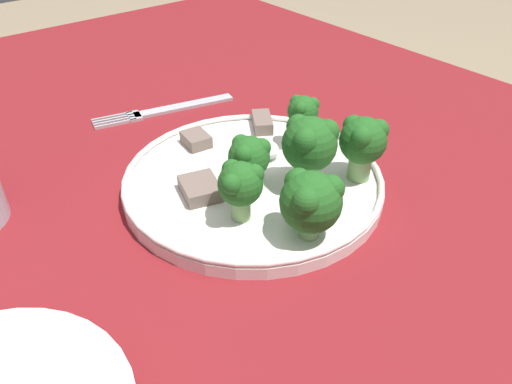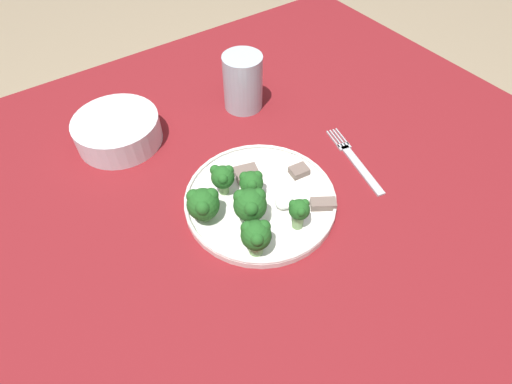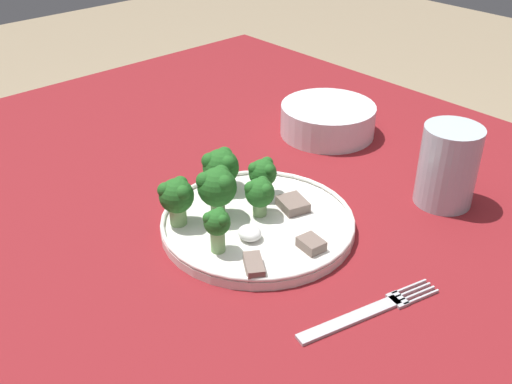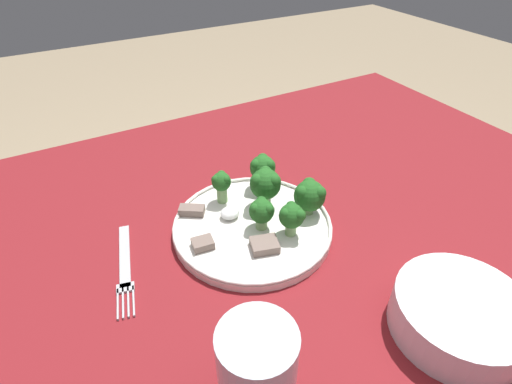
# 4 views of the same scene
# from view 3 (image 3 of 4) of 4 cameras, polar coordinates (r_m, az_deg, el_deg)

# --- Properties ---
(table) EXTENTS (1.29, 1.00, 0.78)m
(table) POSITION_cam_3_polar(r_m,az_deg,el_deg) (0.89, 2.13, -6.68)
(table) COLOR maroon
(table) RESTS_ON ground_plane
(dinner_plate) EXTENTS (0.25, 0.25, 0.02)m
(dinner_plate) POSITION_cam_3_polar(r_m,az_deg,el_deg) (0.78, 0.16, -2.93)
(dinner_plate) COLOR white
(dinner_plate) RESTS_ON table
(fork) EXTENTS (0.06, 0.18, 0.00)m
(fork) POSITION_cam_3_polar(r_m,az_deg,el_deg) (0.67, 10.64, -11.16)
(fork) COLOR #B2B2B7
(fork) RESTS_ON table
(cream_bowl) EXTENTS (0.16, 0.16, 0.05)m
(cream_bowl) POSITION_cam_3_polar(r_m,az_deg,el_deg) (1.03, 6.84, 6.79)
(cream_bowl) COLOR silver
(cream_bowl) RESTS_ON table
(drinking_glass) EXTENTS (0.08, 0.08, 0.11)m
(drinking_glass) POSITION_cam_3_polar(r_m,az_deg,el_deg) (0.86, 17.75, 2.01)
(drinking_glass) COLOR #B2C1CC
(drinking_glass) RESTS_ON table
(broccoli_floret_near_rim_left) EXTENTS (0.03, 0.03, 0.06)m
(broccoli_floret_near_rim_left) POSITION_cam_3_polar(r_m,az_deg,el_deg) (0.71, -3.72, -3.12)
(broccoli_floret_near_rim_left) COLOR #7FA866
(broccoli_floret_near_rim_left) RESTS_ON dinner_plate
(broccoli_floret_center_left) EXTENTS (0.05, 0.05, 0.07)m
(broccoli_floret_center_left) POSITION_cam_3_polar(r_m,az_deg,el_deg) (0.77, -3.73, 0.51)
(broccoli_floret_center_left) COLOR #7FA866
(broccoli_floret_center_left) RESTS_ON dinner_plate
(broccoli_floret_back_left) EXTENTS (0.04, 0.04, 0.06)m
(broccoli_floret_back_left) POSITION_cam_3_polar(r_m,az_deg,el_deg) (0.81, 0.64, 1.79)
(broccoli_floret_back_left) COLOR #7FA866
(broccoli_floret_back_left) RESTS_ON dinner_plate
(broccoli_floret_front_left) EXTENTS (0.04, 0.04, 0.05)m
(broccoli_floret_front_left) POSITION_cam_3_polar(r_m,az_deg,el_deg) (0.78, 0.36, -0.08)
(broccoli_floret_front_left) COLOR #7FA866
(broccoli_floret_front_left) RESTS_ON dinner_plate
(broccoli_floret_center_back) EXTENTS (0.05, 0.05, 0.06)m
(broccoli_floret_center_back) POSITION_cam_3_polar(r_m,az_deg,el_deg) (0.83, -3.37, 2.49)
(broccoli_floret_center_back) COLOR #7FA866
(broccoli_floret_center_back) RESTS_ON dinner_plate
(broccoli_floret_mid_cluster) EXTENTS (0.05, 0.04, 0.06)m
(broccoli_floret_mid_cluster) POSITION_cam_3_polar(r_m,az_deg,el_deg) (0.76, -7.58, -0.42)
(broccoli_floret_mid_cluster) COLOR #7FA866
(broccoli_floret_mid_cluster) RESTS_ON dinner_plate
(meat_slice_front_slice) EXTENTS (0.03, 0.03, 0.01)m
(meat_slice_front_slice) POSITION_cam_3_polar(r_m,az_deg,el_deg) (0.73, 5.28, -4.95)
(meat_slice_front_slice) COLOR #756056
(meat_slice_front_slice) RESTS_ON dinner_plate
(meat_slice_middle_slice) EXTENTS (0.05, 0.04, 0.01)m
(meat_slice_middle_slice) POSITION_cam_3_polar(r_m,az_deg,el_deg) (0.69, -0.19, -7.06)
(meat_slice_middle_slice) COLOR #756056
(meat_slice_middle_slice) RESTS_ON dinner_plate
(meat_slice_rear_slice) EXTENTS (0.05, 0.04, 0.01)m
(meat_slice_rear_slice) POSITION_cam_3_polar(r_m,az_deg,el_deg) (0.80, 3.53, -1.16)
(meat_slice_rear_slice) COLOR #756056
(meat_slice_rear_slice) RESTS_ON dinner_plate
(sauce_dollop) EXTENTS (0.03, 0.03, 0.02)m
(sauce_dollop) POSITION_cam_3_polar(r_m,az_deg,el_deg) (0.74, -0.61, -3.92)
(sauce_dollop) COLOR white
(sauce_dollop) RESTS_ON dinner_plate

